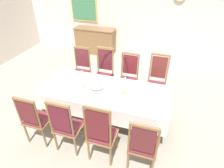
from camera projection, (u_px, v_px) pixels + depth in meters
The scene contains 21 objects.
ground at pixel (108, 111), 4.28m from camera, with size 8.12×6.41×0.04m, color gray.
back_wall at pixel (140, 8), 5.98m from camera, with size 8.12×0.08×3.18m, color silver.
dining_table at pixel (103, 93), 3.71m from camera, with size 2.57×1.04×0.74m.
tablecloth at pixel (103, 93), 3.71m from camera, with size 2.59×1.06×0.35m.
chair_south_a at pixel (35, 118), 3.27m from camera, with size 0.44×0.42×1.07m.
chair_north_a at pixel (81, 69), 4.74m from camera, with size 0.44×0.42×1.11m.
chair_south_b at pixel (66, 125), 3.10m from camera, with size 0.44×0.42×1.12m.
chair_north_b at pixel (104, 72), 4.57m from camera, with size 0.44×0.42×1.18m.
chair_south_c at pixel (101, 133), 2.93m from camera, with size 0.44×0.42×1.21m.
chair_north_c at pixel (128, 76), 4.43m from camera, with size 0.44×0.42×1.12m.
chair_south_d at pixel (143, 145), 2.79m from camera, with size 0.44×0.42×1.08m.
chair_north_d at pixel (157, 80), 4.25m from camera, with size 0.44×0.42×1.18m.
soup_tureen at pixel (97, 83), 3.63m from camera, with size 0.32×0.32×0.25m.
candlestick_west at pixel (83, 80), 3.69m from camera, with size 0.07×0.07×0.35m.
candlestick_east at pixel (125, 87), 3.48m from camera, with size 0.07×0.07×0.36m.
bowl_near_left at pixel (112, 80), 3.94m from camera, with size 0.16×0.16×0.04m.
bowl_near_right at pixel (73, 73), 4.17m from camera, with size 0.17×0.17×0.04m.
spoon_primary at pixel (117, 80), 3.94m from camera, with size 0.03×0.18×0.01m.
spoon_secondary at pixel (69, 72), 4.23m from camera, with size 0.05×0.18×0.01m.
sideboard at pixel (95, 41), 6.72m from camera, with size 1.44×0.48×0.90m.
framed_painting at pixel (83, 1), 6.34m from camera, with size 0.96×0.05×1.33m.
Camera 1 is at (1.07, -3.06, 2.85)m, focal length 29.91 mm.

